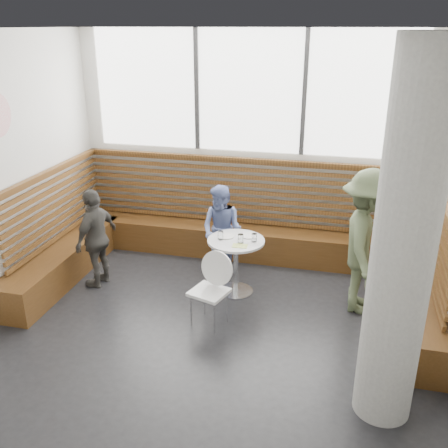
% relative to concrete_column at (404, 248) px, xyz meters
% --- Properties ---
extents(room, '(5.00, 5.00, 3.20)m').
position_rel_concrete_column_xyz_m(room, '(-1.85, 0.60, 0.00)').
color(room, silver).
rests_on(room, ground).
extents(booth, '(5.00, 2.50, 1.44)m').
position_rel_concrete_column_xyz_m(booth, '(-1.85, 2.37, -1.19)').
color(booth, '#472B11').
rests_on(booth, ground).
extents(concrete_column, '(0.50, 0.50, 3.20)m').
position_rel_concrete_column_xyz_m(concrete_column, '(0.00, 0.00, 0.00)').
color(concrete_column, gray).
rests_on(concrete_column, ground).
extents(cafe_table, '(0.72, 0.72, 0.74)m').
position_rel_concrete_column_xyz_m(cafe_table, '(-1.73, 1.75, -1.07)').
color(cafe_table, silver).
rests_on(cafe_table, ground).
extents(cafe_chair, '(0.41, 0.40, 0.85)m').
position_rel_concrete_column_xyz_m(cafe_chair, '(-1.87, 1.02, -1.10)').
color(cafe_chair, white).
rests_on(cafe_chair, ground).
extents(adult_man, '(0.66, 1.13, 1.75)m').
position_rel_concrete_column_xyz_m(adult_man, '(-0.18, 1.73, -0.73)').
color(adult_man, '#4D5A3C').
rests_on(adult_man, ground).
extents(child_back, '(0.72, 0.63, 1.25)m').
position_rel_concrete_column_xyz_m(child_back, '(-2.05, 2.29, -0.98)').
color(child_back, '#697AB7').
rests_on(child_back, ground).
extents(child_left, '(0.45, 0.82, 1.32)m').
position_rel_concrete_column_xyz_m(child_left, '(-3.54, 1.56, -0.94)').
color(child_left, '#45433E').
rests_on(child_left, ground).
extents(plate_near, '(0.21, 0.21, 0.01)m').
position_rel_concrete_column_xyz_m(plate_near, '(-1.88, 1.82, -0.85)').
color(plate_near, white).
rests_on(plate_near, cafe_table).
extents(plate_far, '(0.20, 0.20, 0.01)m').
position_rel_concrete_column_xyz_m(plate_far, '(-1.61, 1.90, -0.85)').
color(plate_far, white).
rests_on(plate_far, cafe_table).
extents(glass_left, '(0.07, 0.07, 0.11)m').
position_rel_concrete_column_xyz_m(glass_left, '(-1.92, 1.72, -0.81)').
color(glass_left, white).
rests_on(glass_left, cafe_table).
extents(glass_mid, '(0.07, 0.07, 0.11)m').
position_rel_concrete_column_xyz_m(glass_mid, '(-1.66, 1.68, -0.80)').
color(glass_mid, white).
rests_on(glass_mid, cafe_table).
extents(glass_right, '(0.07, 0.07, 0.10)m').
position_rel_concrete_column_xyz_m(glass_right, '(-1.50, 1.76, -0.81)').
color(glass_right, white).
rests_on(glass_right, cafe_table).
extents(menu_card, '(0.19, 0.14, 0.00)m').
position_rel_concrete_column_xyz_m(menu_card, '(-1.65, 1.58, -0.86)').
color(menu_card, '#A5C64C').
rests_on(menu_card, cafe_table).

